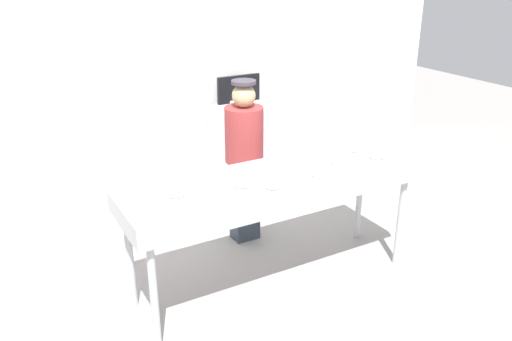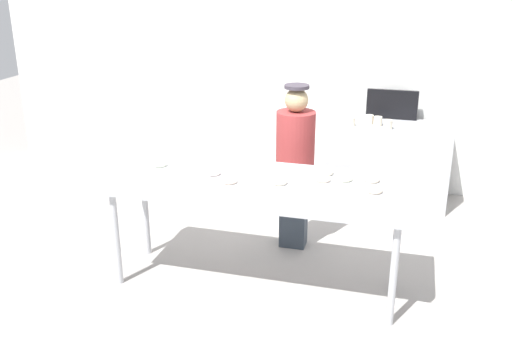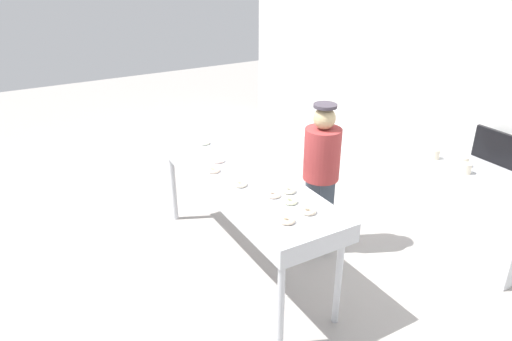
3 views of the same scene
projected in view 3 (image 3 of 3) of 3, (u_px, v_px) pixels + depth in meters
ground_plane at (243, 261)px, 4.67m from camera, size 16.00×16.00×0.00m
back_wall at (446, 75)px, 5.17m from camera, size 8.00×0.12×3.11m
fryer_conveyor at (242, 181)px, 4.29m from camera, size 2.42×0.70×0.98m
sugar_donut_0 at (289, 190)px, 3.91m from camera, size 0.12×0.12×0.04m
sugar_donut_1 at (204, 142)px, 4.88m from camera, size 0.16×0.16×0.04m
sugar_donut_2 at (214, 170)px, 4.27m from camera, size 0.16×0.16×0.04m
sugar_donut_3 at (308, 211)px, 3.60m from camera, size 0.12×0.12×0.04m
sugar_donut_4 at (218, 160)px, 4.47m from camera, size 0.16×0.16×0.04m
sugar_donut_5 at (240, 184)px, 4.01m from camera, size 0.16×0.16×0.04m
sugar_donut_6 at (290, 201)px, 3.74m from camera, size 0.17×0.17×0.04m
sugar_donut_7 at (287, 220)px, 3.47m from camera, size 0.15×0.15×0.04m
sugar_donut_8 at (273, 194)px, 3.84m from camera, size 0.17×0.17×0.04m
worker_baker at (321, 171)px, 4.53m from camera, size 0.35×0.35×1.54m
prep_counter at (471, 209)px, 4.71m from camera, size 1.32×0.58×0.89m
paper_cup_0 at (466, 168)px, 4.42m from camera, size 0.09×0.09×0.10m
paper_cup_1 at (435, 154)px, 4.73m from camera, size 0.09×0.09×0.10m
paper_cup_2 at (459, 158)px, 4.65m from camera, size 0.09×0.09×0.10m
paper_cup_3 at (464, 162)px, 4.55m from camera, size 0.09×0.09×0.10m
menu_display at (500, 149)px, 4.56m from camera, size 0.56×0.04×0.33m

